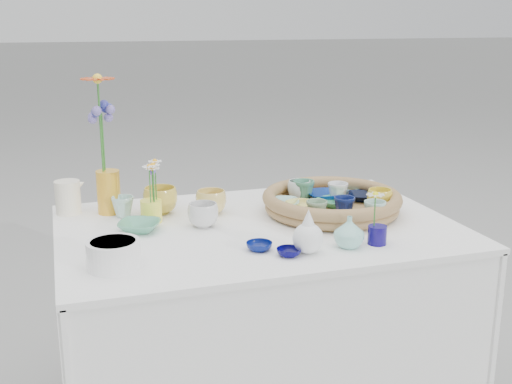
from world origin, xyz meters
name	(u,v)px	position (x,y,z in m)	size (l,w,h in m)	color
wicker_tray	(332,202)	(0.28, 0.05, 0.80)	(0.47, 0.47, 0.08)	brown
tray_ceramic_0	(324,196)	(0.30, 0.15, 0.80)	(0.12, 0.12, 0.03)	navy
tray_ceramic_1	(362,197)	(0.42, 0.10, 0.80)	(0.11, 0.11, 0.03)	black
tray_ceramic_2	(380,199)	(0.43, -0.01, 0.82)	(0.09, 0.09, 0.07)	gold
tray_ceramic_3	(334,202)	(0.30, 0.07, 0.80)	(0.11, 0.11, 0.03)	#43A370
tray_ceramic_4	(317,210)	(0.18, -0.06, 0.81)	(0.07, 0.07, 0.06)	gray
tray_ceramic_5	(282,204)	(0.12, 0.10, 0.80)	(0.12, 0.12, 0.03)	#89C0B7
tray_ceramic_6	(299,190)	(0.22, 0.19, 0.82)	(0.09, 0.09, 0.07)	silver
tray_ceramic_7	(338,192)	(0.33, 0.12, 0.82)	(0.07, 0.07, 0.07)	silver
tray_ceramic_8	(349,190)	(0.42, 0.20, 0.80)	(0.08, 0.08, 0.03)	#81CAF7
tray_ceramic_9	(344,207)	(0.28, -0.05, 0.82)	(0.07, 0.07, 0.06)	#0F1A51
tray_ceramic_10	(300,207)	(0.16, 0.04, 0.80)	(0.11, 0.11, 0.03)	#F1DE73
tray_ceramic_11	(375,211)	(0.35, -0.13, 0.82)	(0.07, 0.07, 0.07)	#94C4BA
tray_ceramic_12	(304,190)	(0.23, 0.17, 0.82)	(0.08, 0.08, 0.07)	#408163
loose_ceramic_0	(160,200)	(-0.28, 0.22, 0.81)	(0.12, 0.12, 0.09)	gold
loose_ceramic_1	(211,202)	(-0.11, 0.17, 0.81)	(0.10, 0.10, 0.08)	#DDBF64
loose_ceramic_2	(139,226)	(-0.37, 0.05, 0.78)	(0.13, 0.13, 0.03)	#4D9978
loose_ceramic_3	(203,215)	(-0.17, 0.04, 0.80)	(0.10, 0.10, 0.08)	silver
loose_ceramic_4	(259,246)	(-0.07, -0.22, 0.78)	(0.08, 0.08, 0.02)	#06135E
loose_ceramic_5	(123,207)	(-0.40, 0.22, 0.80)	(0.07, 0.07, 0.07)	#AAD8CF
loose_ceramic_6	(289,252)	(0.00, -0.29, 0.78)	(0.07, 0.07, 0.02)	#040248
fluted_bowl	(114,254)	(-0.48, -0.23, 0.80)	(0.14, 0.14, 0.07)	white
bud_vase_paleblue	(308,230)	(0.06, -0.28, 0.83)	(0.09, 0.09, 0.13)	white
bud_vase_seafoam	(349,232)	(0.19, -0.28, 0.81)	(0.09, 0.09, 0.09)	#88CDC2
bud_vase_cobalt	(377,235)	(0.28, -0.28, 0.79)	(0.06, 0.06, 0.06)	#100858
single_daisy	(375,210)	(0.27, -0.27, 0.87)	(0.06, 0.06, 0.11)	#EDEACE
tall_vase_yellow	(109,192)	(-0.44, 0.28, 0.84)	(0.08, 0.08, 0.15)	gold
gerbera	(100,126)	(-0.46, 0.27, 1.07)	(0.13, 0.13, 0.33)	#D44B1E
hydrangea	(103,142)	(-0.45, 0.29, 1.01)	(0.08, 0.08, 0.27)	#31359B
white_pitcher	(68,197)	(-0.58, 0.32, 0.82)	(0.12, 0.09, 0.11)	white
daisy_cup	(151,211)	(-0.32, 0.13, 0.80)	(0.07, 0.07, 0.07)	#FFF944
daisy_posy	(153,180)	(-0.31, 0.12, 0.91)	(0.08, 0.08, 0.14)	white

